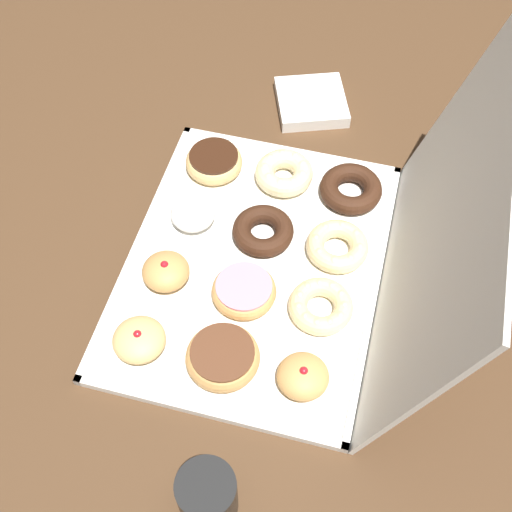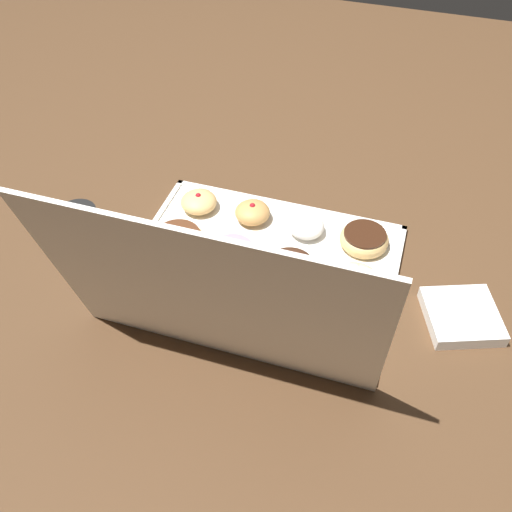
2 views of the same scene
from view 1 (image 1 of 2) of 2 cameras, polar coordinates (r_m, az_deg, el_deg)
The scene contains 17 objects.
ground_plane at distance 1.21m, azimuth -0.17°, elevation -1.01°, with size 3.00×3.00×0.00m, color #4C331E.
donut_box at distance 1.21m, azimuth -0.17°, elevation -0.87°, with size 0.58×0.44×0.01m.
box_lid_open at distance 1.03m, azimuth 14.97°, elevation 2.08°, with size 0.58×0.43×0.01m, color white.
chocolate_frosted_donut_0 at distance 1.33m, azimuth -3.56°, elevation 7.97°, with size 0.11×0.11×0.04m.
powdered_filled_donut_1 at distance 1.25m, azimuth -5.34°, elevation 3.58°, with size 0.08×0.08×0.04m.
jelly_filled_donut_2 at distance 1.18m, azimuth -7.62°, elevation -1.28°, with size 0.08×0.08×0.05m.
jelly_filled_donut_3 at distance 1.12m, azimuth -9.83°, elevation -6.96°, with size 0.09×0.09×0.05m.
cruller_donut_4 at distance 1.31m, azimuth 2.38°, elevation 7.03°, with size 0.11×0.11×0.04m.
chocolate_cake_ring_donut_5 at distance 1.22m, azimuth 0.52°, elevation 2.16°, with size 0.11×0.11×0.03m.
pink_frosted_donut_6 at distance 1.15m, azimuth -0.78°, elevation -2.98°, with size 0.11×0.11×0.03m.
chocolate_frosted_donut_7 at distance 1.09m, azimuth -2.81°, elevation -8.49°, with size 0.12×0.12×0.04m.
chocolate_cake_ring_donut_8 at distance 1.30m, azimuth 8.00°, elevation 5.63°, with size 0.12×0.12×0.04m.
cruller_donut_9 at distance 1.21m, azimuth 6.87°, elevation 0.84°, with size 0.11×0.11×0.03m.
cruller_donut_10 at distance 1.14m, azimuth 5.49°, elevation -4.20°, with size 0.11×0.11×0.03m.
jelly_filled_donut_11 at distance 1.08m, azimuth 3.98°, elevation -10.09°, with size 0.08×0.08×0.05m.
coffee_mug at distance 1.00m, azimuth -4.20°, elevation -19.66°, with size 0.10×0.08×0.10m.
napkin_stack at distance 1.47m, azimuth 4.68°, elevation 12.82°, with size 0.14×0.14×0.03m, color white.
Camera 1 is at (0.64, 0.17, 1.01)m, focal length 47.44 mm.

